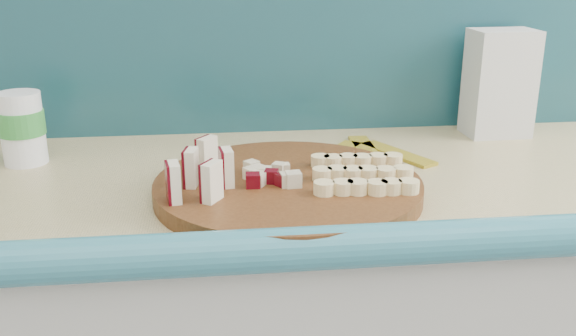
# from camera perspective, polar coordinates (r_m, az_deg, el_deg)

# --- Properties ---
(backsplash) EXTENTS (2.20, 0.02, 0.50)m
(backsplash) POSITION_cam_1_polar(r_m,az_deg,el_deg) (1.38, 4.11, 13.63)
(backsplash) COLOR teal
(backsplash) RESTS_ON kitchen_counter
(cutting_board) EXTENTS (0.46, 0.46, 0.03)m
(cutting_board) POSITION_cam_1_polar(r_m,az_deg,el_deg) (1.03, 0.00, -1.76)
(cutting_board) COLOR #44220E
(cutting_board) RESTS_ON kitchen_counter
(apple_wedges) EXTENTS (0.10, 0.17, 0.06)m
(apple_wedges) POSITION_cam_1_polar(r_m,az_deg,el_deg) (0.99, -7.67, -0.21)
(apple_wedges) COLOR #F2E3C1
(apple_wedges) RESTS_ON cutting_board
(apple_chunks) EXTENTS (0.07, 0.07, 0.02)m
(apple_chunks) POSITION_cam_1_polar(r_m,az_deg,el_deg) (1.02, -1.53, -0.50)
(apple_chunks) COLOR beige
(apple_chunks) RESTS_ON cutting_board
(banana_slices) EXTENTS (0.17, 0.17, 0.02)m
(banana_slices) POSITION_cam_1_polar(r_m,az_deg,el_deg) (1.03, 6.56, -0.48)
(banana_slices) COLOR #F2D994
(banana_slices) RESTS_ON cutting_board
(flour_bag) EXTENTS (0.13, 0.10, 0.22)m
(flour_bag) POSITION_cam_1_polar(r_m,az_deg,el_deg) (1.42, 18.27, 7.17)
(flour_bag) COLOR silver
(flour_bag) RESTS_ON kitchen_counter
(canister) EXTENTS (0.08, 0.08, 0.13)m
(canister) POSITION_cam_1_polar(r_m,az_deg,el_deg) (1.27, -22.57, 3.41)
(canister) COLOR white
(canister) RESTS_ON kitchen_counter
(banana_peel) EXTENTS (0.25, 0.21, 0.01)m
(banana_peel) POSITION_cam_1_polar(r_m,az_deg,el_deg) (1.25, 6.94, 1.38)
(banana_peel) COLOR gold
(banana_peel) RESTS_ON kitchen_counter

